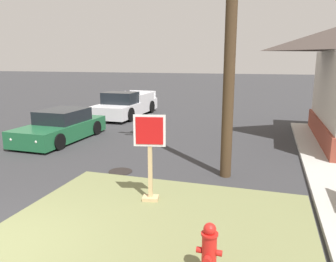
# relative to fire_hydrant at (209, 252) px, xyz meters

# --- Properties ---
(grass_corner_patch) EXTENTS (5.98, 4.55, 0.08)m
(grass_corner_patch) POSITION_rel_fire_hydrant_xyz_m (-1.25, 1.39, -0.44)
(grass_corner_patch) COLOR olive
(grass_corner_patch) RESTS_ON ground
(fire_hydrant) EXTENTS (0.38, 0.34, 0.86)m
(fire_hydrant) POSITION_rel_fire_hydrant_xyz_m (0.00, 0.00, 0.00)
(fire_hydrant) COLOR black
(fire_hydrant) RESTS_ON grass_corner_patch
(stop_sign) EXTENTS (0.70, 0.35, 2.00)m
(stop_sign) POSITION_rel_fire_hydrant_xyz_m (-1.77, 2.32, 0.56)
(stop_sign) COLOR tan
(stop_sign) RESTS_ON grass_corner_patch
(manhole_cover) EXTENTS (0.70, 0.70, 0.02)m
(manhole_cover) POSITION_rel_fire_hydrant_xyz_m (-3.39, 4.13, -0.48)
(manhole_cover) COLOR black
(manhole_cover) RESTS_ON ground
(parked_sedan_green) EXTENTS (1.98, 4.37, 1.25)m
(parked_sedan_green) POSITION_rel_fire_hydrant_xyz_m (-7.45, 7.10, 0.06)
(parked_sedan_green) COLOR #1E6038
(parked_sedan_green) RESTS_ON ground
(pickup_truck_white) EXTENTS (2.18, 5.41, 1.48)m
(pickup_truck_white) POSITION_rel_fire_hydrant_xyz_m (-7.37, 13.32, 0.13)
(pickup_truck_white) COLOR silver
(pickup_truck_white) RESTS_ON ground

